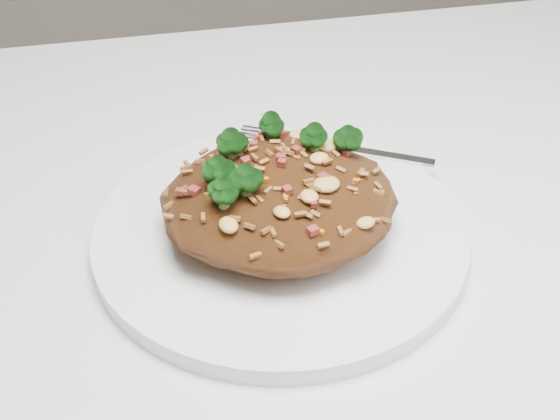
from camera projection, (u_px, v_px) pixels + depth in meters
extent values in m
cube|color=silver|center=(449.00, 272.00, 0.56)|extent=(1.20, 0.80, 0.04)
cylinder|color=white|center=(280.00, 234.00, 0.55)|extent=(0.26, 0.26, 0.01)
ellipsoid|color=brown|center=(280.00, 201.00, 0.54)|extent=(0.16, 0.15, 0.05)
ellipsoid|color=#083C08|center=(231.00, 142.00, 0.54)|extent=(0.02, 0.02, 0.02)
ellipsoid|color=#083C08|center=(223.00, 190.00, 0.49)|extent=(0.02, 0.02, 0.02)
ellipsoid|color=#083C08|center=(245.00, 178.00, 0.50)|extent=(0.02, 0.02, 0.02)
ellipsoid|color=#083C08|center=(271.00, 125.00, 0.56)|extent=(0.02, 0.02, 0.02)
ellipsoid|color=#083C08|center=(218.00, 169.00, 0.51)|extent=(0.02, 0.02, 0.02)
ellipsoid|color=#083C08|center=(348.00, 138.00, 0.55)|extent=(0.02, 0.02, 0.02)
ellipsoid|color=#083C08|center=(314.00, 136.00, 0.54)|extent=(0.02, 0.02, 0.02)
cube|color=silver|center=(392.00, 156.00, 0.62)|extent=(0.09, 0.06, 0.00)
cube|color=silver|center=(275.00, 137.00, 0.64)|extent=(0.04, 0.03, 0.00)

